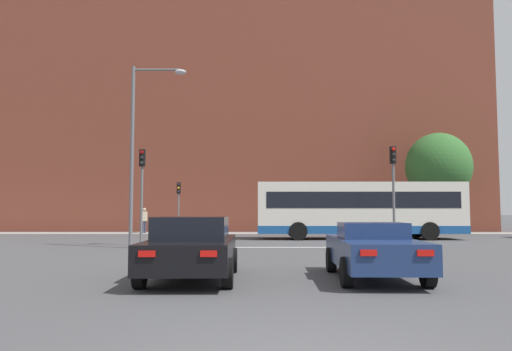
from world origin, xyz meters
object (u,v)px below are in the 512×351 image
Objects in this scene: traffic_light_far_left at (179,199)px; traffic_light_near_left at (142,181)px; traffic_light_far_right at (346,199)px; pedestrian_walking_west at (144,218)px; car_saloon_left at (192,247)px; pedestrian_waiting at (143,218)px; traffic_light_near_right at (393,179)px; pedestrian_walking_east at (363,218)px; car_roadster_right at (374,250)px; bus_crossing_lead at (359,209)px; street_lamp_junction at (141,137)px.

traffic_light_near_left is (0.25, -12.20, 0.52)m from traffic_light_far_left.
pedestrian_walking_west is (-14.47, 0.62, -1.40)m from traffic_light_far_right.
car_saloon_left is 12.25m from traffic_light_near_left.
traffic_light_far_right is 14.82m from pedestrian_waiting.
traffic_light_near_right reaches higher than traffic_light_near_left.
traffic_light_near_left is 0.97× the size of traffic_light_near_right.
traffic_light_far_right is at bearing 71.18° from car_saloon_left.
pedestrian_walking_east is 15.97m from pedestrian_walking_west.
traffic_light_far_right is at bearing 83.03° from car_roadster_right.
pedestrian_waiting is at bearing -119.57° from bus_crossing_lead.
pedestrian_waiting is at bearing 115.68° from car_roadster_right.
traffic_light_near_right is at bearing -45.76° from traffic_light_far_left.
traffic_light_far_right is 2.04× the size of pedestrian_waiting.
bus_crossing_lead is at bearing 32.37° from street_lamp_junction.
pedestrian_waiting reaches higher than car_roadster_right.
pedestrian_walking_west is at bearing 104.61° from car_saloon_left.
traffic_light_near_left is at bearing 112.04° from pedestrian_walking_east.
pedestrian_walking_west is (-15.96, -0.59, -0.02)m from pedestrian_walking_east.
car_saloon_left is at bearing -111.56° from pedestrian_walking_west.
pedestrian_walking_east is (16.19, -0.00, 0.04)m from pedestrian_waiting.
traffic_light_near_right reaches higher than bus_crossing_lead.
pedestrian_walking_east is 1.02× the size of pedestrian_walking_west.
traffic_light_near_right is at bearing -78.95° from pedestrian_walking_west.
street_lamp_junction reaches higher than pedestrian_waiting.
pedestrian_waiting is at bearing 137.20° from traffic_light_near_right.
pedestrian_walking_east is at bearing 80.11° from car_roadster_right.
car_roadster_right is at bearing -70.30° from traffic_light_far_left.
traffic_light_near_right is at bearing -89.71° from traffic_light_far_right.
car_saloon_left is 0.98× the size of traffic_light_near_right.
street_lamp_junction is (-3.61, 9.99, 4.12)m from car_saloon_left.
pedestrian_walking_west is at bearing 162.43° from traffic_light_far_left.
pedestrian_walking_east is (1.91, 8.10, -0.62)m from bus_crossing_lead.
bus_crossing_lead reaches higher than car_roadster_right.
car_roadster_right is 25.37m from pedestrian_walking_east.
street_lamp_junction reaches higher than pedestrian_walking_east.
pedestrian_waiting is (-2.83, 1.42, -1.41)m from traffic_light_far_left.
street_lamp_junction is 4.32× the size of pedestrian_walking_east.
pedestrian_waiting is 16.19m from pedestrian_walking_east.
car_saloon_left reaches higher than car_roadster_right.
traffic_light_near_left reaches higher than car_roadster_right.
traffic_light_far_right is 2.36m from pedestrian_walking_east.
car_roadster_right is at bearing -107.51° from traffic_light_near_right.
pedestrian_walking_east is at bearing 68.96° from car_saloon_left.
traffic_light_near_right is 0.57× the size of street_lamp_junction.
street_lamp_junction reaches higher than traffic_light_near_right.
traffic_light_far_right is at bearing 176.44° from bus_crossing_lead.
car_saloon_left is 24.02m from traffic_light_far_left.
traffic_light_near_right is 2.52× the size of pedestrian_walking_west.
bus_crossing_lead is 2.53× the size of traffic_light_near_right.
pedestrian_walking_east is (13.35, 1.42, -1.37)m from traffic_light_far_left.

